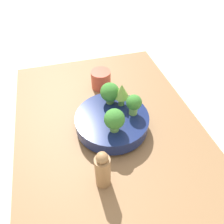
% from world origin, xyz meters
% --- Properties ---
extents(ground_plane, '(6.00, 6.00, 0.00)m').
position_xyz_m(ground_plane, '(0.00, 0.00, 0.00)').
color(ground_plane, beige).
extents(table, '(0.96, 0.65, 0.03)m').
position_xyz_m(table, '(0.00, 0.00, 0.02)').
color(table, olive).
rests_on(table, ground_plane).
extents(bowl, '(0.25, 0.25, 0.06)m').
position_xyz_m(bowl, '(-0.02, 0.01, 0.07)').
color(bowl, navy).
rests_on(bowl, table).
extents(romanesco_piece_far, '(0.05, 0.05, 0.09)m').
position_xyz_m(romanesco_piece_far, '(-0.06, 0.06, 0.15)').
color(romanesco_piece_far, '#609347').
rests_on(romanesco_piece_far, bowl).
extents(broccoli_floret_back, '(0.05, 0.05, 0.08)m').
position_xyz_m(broccoli_floret_back, '(-0.01, 0.08, 0.14)').
color(broccoli_floret_back, '#7AB256').
rests_on(broccoli_floret_back, bowl).
extents(broccoli_floret_left, '(0.07, 0.07, 0.08)m').
position_xyz_m(broccoli_floret_left, '(-0.09, 0.02, 0.14)').
color(broccoli_floret_left, '#609347').
rests_on(broccoli_floret_left, bowl).
extents(broccoli_floret_right, '(0.06, 0.06, 0.08)m').
position_xyz_m(broccoli_floret_right, '(0.04, -0.00, 0.14)').
color(broccoli_floret_right, '#6BA34C').
rests_on(broccoli_floret_right, bowl).
extents(cup, '(0.08, 0.08, 0.08)m').
position_xyz_m(cup, '(-0.25, 0.03, 0.07)').
color(cup, '#C64C38').
rests_on(cup, table).
extents(pepper_mill, '(0.04, 0.04, 0.14)m').
position_xyz_m(pepper_mill, '(0.18, -0.07, 0.10)').
color(pepper_mill, '#997047').
rests_on(pepper_mill, table).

